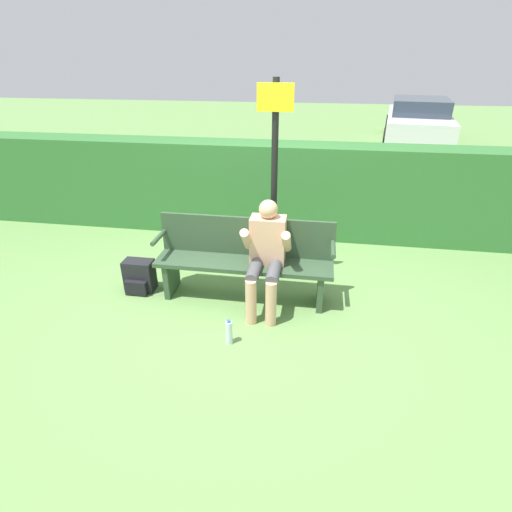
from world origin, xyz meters
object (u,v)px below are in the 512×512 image
(park_bench, at_px, (245,257))
(parked_car, at_px, (418,121))
(person_seated, at_px, (266,252))
(water_bottle, at_px, (229,332))
(signpost, at_px, (274,174))
(backpack, at_px, (139,277))

(park_bench, distance_m, parked_car, 10.18)
(person_seated, bearing_deg, water_bottle, -109.20)
(park_bench, xyz_separation_m, person_seated, (0.25, -0.15, 0.16))
(water_bottle, bearing_deg, person_seated, 70.80)
(park_bench, height_order, signpost, signpost)
(parked_car, bearing_deg, signpost, 168.50)
(backpack, bearing_deg, park_bench, 4.38)
(water_bottle, xyz_separation_m, parked_car, (3.59, 10.38, 0.48))
(park_bench, relative_size, signpost, 0.85)
(backpack, distance_m, signpost, 1.89)
(signpost, relative_size, parked_car, 0.47)
(park_bench, distance_m, water_bottle, 0.92)
(park_bench, distance_m, backpack, 1.24)
(park_bench, height_order, parked_car, parked_car)
(backpack, relative_size, parked_car, 0.08)
(person_seated, height_order, water_bottle, person_seated)
(person_seated, bearing_deg, backpack, 177.68)
(person_seated, height_order, signpost, signpost)
(park_bench, relative_size, parked_car, 0.40)
(parked_car, bearing_deg, park_bench, 167.99)
(backpack, height_order, signpost, signpost)
(signpost, bearing_deg, park_bench, -120.69)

